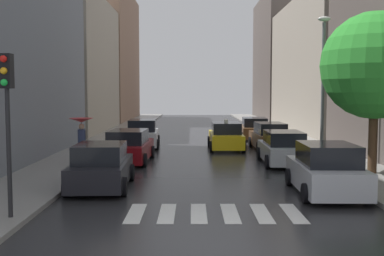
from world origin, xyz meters
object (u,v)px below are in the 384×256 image
at_px(parked_car_left_third, 141,134).
at_px(lamp_post_right, 321,78).
at_px(traffic_light_left_corner, 5,99).
at_px(parked_car_left_second, 127,147).
at_px(parked_car_right_nearest, 324,171).
at_px(parked_car_right_fourth, 252,129).
at_px(parked_car_right_third, 267,137).
at_px(taxi_midroad, 224,136).
at_px(street_tree_right, 373,66).
at_px(parked_car_left_nearest, 99,167).
at_px(pedestrian_near_tree, 79,129).
at_px(parked_car_right_second, 281,149).

height_order(parked_car_left_third, lamp_post_right, lamp_post_right).
bearing_deg(traffic_light_left_corner, parked_car_left_second, 80.96).
height_order(parked_car_right_nearest, parked_car_right_fourth, parked_car_right_nearest).
height_order(parked_car_left_second, traffic_light_left_corner, traffic_light_left_corner).
relative_size(parked_car_right_third, parked_car_right_fourth, 0.95).
relative_size(parked_car_right_nearest, lamp_post_right, 0.63).
distance_m(parked_car_left_second, taxi_midroad, 7.45).
bearing_deg(parked_car_right_fourth, street_tree_right, -166.61).
bearing_deg(parked_car_right_nearest, parked_car_right_third, 0.89).
bearing_deg(parked_car_left_nearest, street_tree_right, -79.20).
height_order(parked_car_left_third, taxi_midroad, taxi_midroad).
relative_size(pedestrian_near_tree, traffic_light_left_corner, 0.48).
distance_m(parked_car_left_second, parked_car_right_second, 7.48).
bearing_deg(parked_car_right_fourth, traffic_light_left_corner, 159.88).
height_order(parked_car_right_nearest, parked_car_right_second, parked_car_right_nearest).
relative_size(parked_car_left_nearest, taxi_midroad, 0.91).
bearing_deg(street_tree_right, lamp_post_right, 109.95).
distance_m(parked_car_left_third, parked_car_right_nearest, 15.57).
bearing_deg(lamp_post_right, parked_car_left_nearest, -149.00).
xyz_separation_m(parked_car_left_third, traffic_light_left_corner, (-1.73, -17.06, 2.48)).
height_order(parked_car_left_nearest, taxi_midroad, taxi_midroad).
relative_size(street_tree_right, traffic_light_left_corner, 1.52).
distance_m(parked_car_right_fourth, pedestrian_near_tree, 15.69).
relative_size(parked_car_left_second, traffic_light_left_corner, 1.09).
xyz_separation_m(parked_car_right_second, parked_car_right_fourth, (0.19, 11.92, -0.00)).
distance_m(traffic_light_left_corner, lamp_post_right, 14.98).
bearing_deg(pedestrian_near_tree, parked_car_left_second, 102.80).
bearing_deg(parked_car_right_fourth, parked_car_right_nearest, -177.20).
distance_m(parked_car_right_fourth, lamp_post_right, 12.50).
distance_m(pedestrian_near_tree, lamp_post_right, 11.63).
bearing_deg(parked_car_right_third, lamp_post_right, -166.44).
height_order(pedestrian_near_tree, street_tree_right, street_tree_right).
height_order(parked_car_right_second, pedestrian_near_tree, pedestrian_near_tree).
relative_size(parked_car_left_nearest, parked_car_right_fourth, 0.88).
distance_m(parked_car_right_second, street_tree_right, 5.83).
distance_m(parked_car_left_nearest, street_tree_right, 11.53).
xyz_separation_m(pedestrian_near_tree, street_tree_right, (12.56, -2.93, 2.79)).
relative_size(parked_car_left_third, street_tree_right, 0.65).
height_order(street_tree_right, traffic_light_left_corner, street_tree_right).
xyz_separation_m(parked_car_left_third, taxi_midroad, (5.12, -0.93, -0.04)).
bearing_deg(parked_car_left_nearest, lamp_post_right, -61.00).
height_order(pedestrian_near_tree, traffic_light_left_corner, traffic_light_left_corner).
distance_m(pedestrian_near_tree, traffic_light_left_corner, 9.94).
bearing_deg(parked_car_right_third, parked_car_left_second, 120.61).
bearing_deg(parked_car_right_nearest, street_tree_right, -38.70).
bearing_deg(parked_car_right_nearest, parked_car_left_nearest, 84.12).
xyz_separation_m(parked_car_left_second, parked_car_right_fourth, (7.65, 11.34, -0.01)).
bearing_deg(parked_car_left_third, parked_car_right_second, -135.59).
height_order(parked_car_right_second, parked_car_right_third, parked_car_right_third).
relative_size(parked_car_left_third, parked_car_right_fourth, 0.88).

